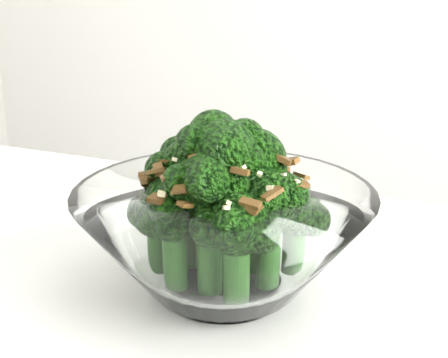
% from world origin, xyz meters
% --- Properties ---
extents(broccoli_dish, '(0.25, 0.25, 0.16)m').
position_xyz_m(broccoli_dish, '(0.10, 0.06, 0.81)').
color(broccoli_dish, white).
rests_on(broccoli_dish, table).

